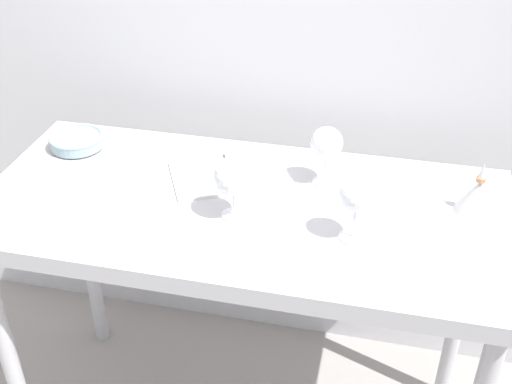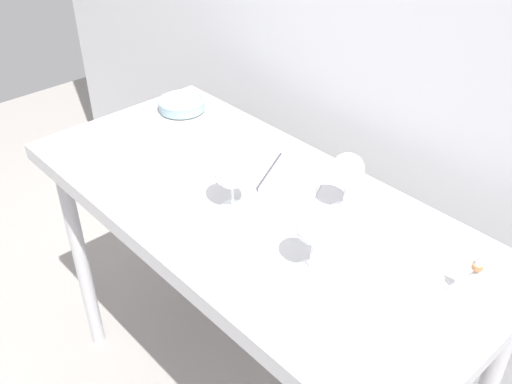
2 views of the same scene
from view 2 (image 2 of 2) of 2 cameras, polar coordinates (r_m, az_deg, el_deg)
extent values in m
cube|color=silver|center=(1.72, 12.54, 16.84)|extent=(3.80, 0.04, 2.60)
cube|color=#B6B6BB|center=(1.57, -0.17, -1.30)|extent=(1.40, 0.64, 0.04)
cube|color=#B6B6BB|center=(1.43, -9.96, -6.66)|extent=(1.40, 0.01, 0.05)
cylinder|color=#B6B6BB|center=(2.18, -16.85, -6.22)|extent=(0.05, 0.05, 0.86)
cylinder|color=#B6B6BB|center=(2.38, -5.91, -0.87)|extent=(0.05, 0.05, 0.86)
cylinder|color=white|center=(1.53, -2.29, -1.50)|extent=(0.07, 0.07, 0.00)
cylinder|color=white|center=(1.51, -2.32, -0.33)|extent=(0.01, 0.01, 0.07)
sphere|color=white|center=(1.46, -2.39, 2.18)|extent=(0.10, 0.10, 0.10)
cylinder|color=maroon|center=(1.47, -2.38, 1.61)|extent=(0.07, 0.07, 0.03)
cylinder|color=white|center=(1.35, 5.39, -7.59)|extent=(0.07, 0.07, 0.00)
cylinder|color=white|center=(1.32, 5.50, -6.11)|extent=(0.01, 0.01, 0.09)
sphere|color=white|center=(1.27, 5.69, -3.40)|extent=(0.08, 0.08, 0.08)
cylinder|color=maroon|center=(1.28, 5.66, -3.91)|extent=(0.06, 0.06, 0.02)
cylinder|color=white|center=(1.54, 8.58, -1.67)|extent=(0.07, 0.07, 0.00)
cylinder|color=white|center=(1.51, 8.72, -0.34)|extent=(0.01, 0.01, 0.08)
sphere|color=white|center=(1.47, 8.99, 2.17)|extent=(0.09, 0.09, 0.09)
cylinder|color=maroon|center=(1.48, 8.93, 1.67)|extent=(0.06, 0.06, 0.02)
cube|color=white|center=(1.69, -1.24, 2.57)|extent=(0.24, 0.26, 0.01)
cube|color=white|center=(1.65, 3.98, 1.48)|extent=(0.24, 0.26, 0.01)
cube|color=#3F3F47|center=(1.67, 1.33, 2.04)|extent=(0.10, 0.19, 0.01)
cube|color=white|center=(1.45, 13.04, -4.96)|extent=(0.26, 0.32, 0.00)
cylinder|color=#DBCC66|center=(2.03, -7.26, 8.02)|extent=(0.13, 0.13, 0.01)
cylinder|color=#8CA8B2|center=(2.02, -7.30, 8.50)|extent=(0.16, 0.16, 0.03)
torus|color=#8CA8B2|center=(2.01, -7.33, 8.89)|extent=(0.16, 0.16, 0.01)
cone|color=silver|center=(1.33, 20.50, -8.47)|extent=(0.11, 0.11, 0.09)
cylinder|color=#C17F4C|center=(1.29, 20.95, -6.82)|extent=(0.02, 0.02, 0.01)
cone|color=silver|center=(1.28, 21.20, -5.91)|extent=(0.02, 0.02, 0.04)
camera|label=1|loc=(0.79, -86.39, 6.58)|focal=45.45mm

